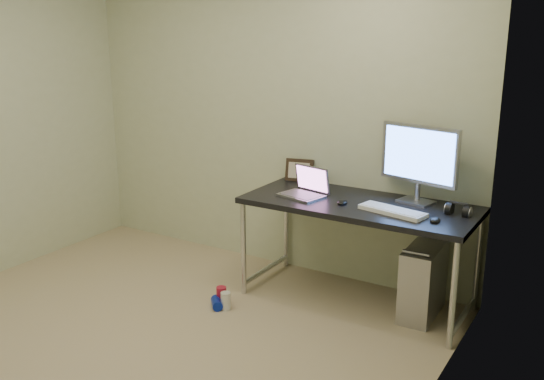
{
  "coord_description": "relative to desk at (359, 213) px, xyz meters",
  "views": [
    {
      "loc": [
        2.52,
        -2.37,
        1.95
      ],
      "look_at": [
        0.44,
        1.05,
        0.85
      ],
      "focal_mm": 40.0,
      "sensor_mm": 36.0,
      "label": 1
    }
  ],
  "objects": [
    {
      "name": "floor",
      "position": [
        -0.94,
        -1.4,
        -0.67
      ],
      "size": [
        3.5,
        3.5,
        0.0
      ],
      "primitive_type": "plane",
      "color": "tan",
      "rests_on": "ground"
    },
    {
      "name": "picture_frame",
      "position": [
        -0.64,
        0.3,
        0.17
      ],
      "size": [
        0.23,
        0.11,
        0.18
      ],
      "primitive_type": "cube",
      "rotation": [
        -0.21,
        0.0,
        0.23
      ],
      "color": "black",
      "rests_on": "desk"
    },
    {
      "name": "mouse_right",
      "position": [
        0.58,
        -0.15,
        0.09
      ],
      "size": [
        0.08,
        0.11,
        0.03
      ],
      "primitive_type": "ellipsoid",
      "rotation": [
        0.0,
        0.0,
        0.11
      ],
      "color": "black",
      "rests_on": "desk"
    },
    {
      "name": "mouse_left",
      "position": [
        -0.09,
        -0.09,
        0.1
      ],
      "size": [
        0.08,
        0.12,
        0.04
      ],
      "primitive_type": "ellipsoid",
      "rotation": [
        0.0,
        0.0,
        0.17
      ],
      "color": "black",
      "rests_on": "desk"
    },
    {
      "name": "cable_b",
      "position": [
        0.51,
        0.28,
        -0.29
      ],
      "size": [
        0.02,
        0.11,
        0.71
      ],
      "primitive_type": "cylinder",
      "rotation": [
        0.14,
        0.0,
        0.09
      ],
      "color": "black",
      "rests_on": "ground"
    },
    {
      "name": "headphones",
      "position": [
        0.66,
        0.07,
        0.11
      ],
      "size": [
        0.16,
        0.1,
        0.1
      ],
      "rotation": [
        0.0,
        0.0,
        -0.06
      ],
      "color": "black",
      "rests_on": "desk"
    },
    {
      "name": "webcam",
      "position": [
        -0.41,
        0.27,
        0.17
      ],
      "size": [
        0.05,
        0.04,
        0.13
      ],
      "rotation": [
        0.0,
        0.0,
        0.24
      ],
      "color": "silver",
      "rests_on": "desk"
    },
    {
      "name": "tower_computer",
      "position": [
        0.47,
        0.04,
        -0.42
      ],
      "size": [
        0.22,
        0.49,
        0.53
      ],
      "rotation": [
        0.0,
        0.0,
        0.03
      ],
      "color": "#ABACB0",
      "rests_on": "ground"
    },
    {
      "name": "cable_a",
      "position": [
        0.42,
        0.3,
        -0.27
      ],
      "size": [
        0.01,
        0.16,
        0.69
      ],
      "primitive_type": "cylinder",
      "rotation": [
        0.21,
        0.0,
        0.0
      ],
      "color": "black",
      "rests_on": "ground"
    },
    {
      "name": "can_white",
      "position": [
        -0.73,
        -0.6,
        -0.61
      ],
      "size": [
        0.09,
        0.09,
        0.13
      ],
      "primitive_type": "cylinder",
      "rotation": [
        0.0,
        0.0,
        -0.48
      ],
      "color": "silver",
      "rests_on": "ground"
    },
    {
      "name": "can_red",
      "position": [
        -0.8,
        -0.55,
        -0.61
      ],
      "size": [
        0.08,
        0.08,
        0.13
      ],
      "primitive_type": "cylinder",
      "rotation": [
        0.0,
        0.0,
        0.1
      ],
      "color": "#B11531",
      "rests_on": "ground"
    },
    {
      "name": "keyboard",
      "position": [
        0.28,
        -0.11,
        0.09
      ],
      "size": [
        0.47,
        0.24,
        0.03
      ],
      "primitive_type": "cube",
      "rotation": [
        0.0,
        0.0,
        -0.21
      ],
      "color": "white",
      "rests_on": "desk"
    },
    {
      "name": "wall_back",
      "position": [
        -0.94,
        0.35,
        0.58
      ],
      "size": [
        3.5,
        0.02,
        2.5
      ],
      "primitive_type": "cube",
      "color": "beige",
      "rests_on": "ground"
    },
    {
      "name": "laptop",
      "position": [
        -0.4,
        -0.04,
        0.13
      ],
      "size": [
        0.35,
        0.31,
        0.21
      ],
      "rotation": [
        0.0,
        0.0,
        -0.22
      ],
      "color": "#9D9DA4",
      "rests_on": "desk"
    },
    {
      "name": "monitor",
      "position": [
        0.34,
        0.2,
        0.39
      ],
      "size": [
        0.57,
        0.22,
        0.54
      ],
      "rotation": [
        0.0,
        0.0,
        -0.23
      ],
      "color": "#9D9DA4",
      "rests_on": "desk"
    },
    {
      "name": "can_blue",
      "position": [
        -0.8,
        -0.62,
        -0.64
      ],
      "size": [
        0.14,
        0.15,
        0.07
      ],
      "primitive_type": "cylinder",
      "rotation": [
        1.57,
        0.0,
        0.75
      ],
      "color": "#0A209E",
      "rests_on": "ground"
    },
    {
      "name": "wall_right",
      "position": [
        0.81,
        -1.4,
        0.58
      ],
      "size": [
        0.02,
        3.5,
        2.5
      ],
      "primitive_type": "cube",
      "color": "beige",
      "rests_on": "ground"
    },
    {
      "name": "desk",
      "position": [
        0.0,
        0.0,
        0.0
      ],
      "size": [
        1.62,
        0.71,
        0.75
      ],
      "color": "black",
      "rests_on": "ground"
    }
  ]
}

